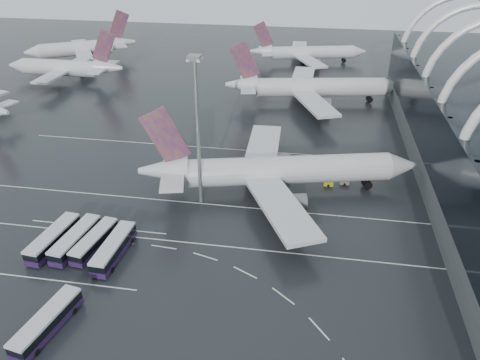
% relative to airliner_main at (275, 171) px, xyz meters
% --- Properties ---
extents(ground, '(420.00, 420.00, 0.00)m').
position_rel_airliner_main_xyz_m(ground, '(-8.94, -19.66, -5.18)').
color(ground, black).
rests_on(ground, ground).
extents(lane_marking_near, '(120.00, 0.25, 0.01)m').
position_rel_airliner_main_xyz_m(lane_marking_near, '(-8.94, -21.66, -5.18)').
color(lane_marking_near, white).
rests_on(lane_marking_near, ground).
extents(lane_marking_mid, '(120.00, 0.25, 0.01)m').
position_rel_airliner_main_xyz_m(lane_marking_mid, '(-8.94, -7.66, -5.18)').
color(lane_marking_mid, white).
rests_on(lane_marking_mid, ground).
extents(lane_marking_far, '(120.00, 0.25, 0.01)m').
position_rel_airliner_main_xyz_m(lane_marking_far, '(-8.94, 20.34, -5.18)').
color(lane_marking_far, white).
rests_on(lane_marking_far, ground).
extents(bus_bay_line_south, '(28.00, 0.25, 0.01)m').
position_rel_airliner_main_xyz_m(bus_bay_line_south, '(-32.94, -35.66, -5.18)').
color(bus_bay_line_south, white).
rests_on(bus_bay_line_south, ground).
extents(bus_bay_line_north, '(28.00, 0.25, 0.01)m').
position_rel_airliner_main_xyz_m(bus_bay_line_north, '(-32.94, -19.66, -5.18)').
color(bus_bay_line_north, white).
rests_on(bus_bay_line_north, ground).
extents(airliner_main, '(60.51, 52.29, 20.70)m').
position_rel_airliner_main_xyz_m(airliner_main, '(0.00, 0.00, 0.00)').
color(airliner_main, silver).
rests_on(airliner_main, ground).
extents(airliner_gate_b, '(58.41, 51.82, 20.33)m').
position_rel_airliner_main_xyz_m(airliner_gate_b, '(5.58, 61.01, -0.10)').
color(airliner_gate_b, silver).
rests_on(airliner_gate_b, ground).
extents(airliner_gate_c, '(49.23, 44.70, 17.67)m').
position_rel_airliner_main_xyz_m(airliner_gate_c, '(1.81, 111.06, -0.76)').
color(airliner_gate_c, silver).
rests_on(airliner_gate_c, ground).
extents(jet_remote_mid, '(45.64, 36.68, 20.00)m').
position_rel_airliner_main_xyz_m(jet_remote_mid, '(-85.17, 69.55, -0.02)').
color(jet_remote_mid, silver).
rests_on(jet_remote_mid, ground).
extents(jet_remote_far, '(42.78, 35.09, 20.29)m').
position_rel_airliner_main_xyz_m(jet_remote_far, '(-93.43, 100.17, 0.05)').
color(jet_remote_far, silver).
rests_on(jet_remote_far, ground).
extents(bus_row_near_a, '(4.32, 13.59, 3.29)m').
position_rel_airliner_main_xyz_m(bus_row_near_a, '(-38.07, -26.92, -3.38)').
color(bus_row_near_a, '#2B1541').
rests_on(bus_row_near_a, ground).
extents(bus_row_near_b, '(4.29, 13.29, 3.21)m').
position_rel_airliner_main_xyz_m(bus_row_near_b, '(-33.92, -26.49, -3.42)').
color(bus_row_near_b, '#2B1541').
rests_on(bus_row_near_b, ground).
extents(bus_row_near_c, '(4.37, 12.50, 3.01)m').
position_rel_airliner_main_xyz_m(bus_row_near_c, '(-30.37, -26.24, -3.53)').
color(bus_row_near_c, '#2B1541').
rests_on(bus_row_near_c, ground).
extents(bus_row_near_d, '(3.54, 13.37, 3.27)m').
position_rel_airliner_main_xyz_m(bus_row_near_d, '(-25.94, -27.86, -3.39)').
color(bus_row_near_d, '#2B1541').
rests_on(bus_row_near_d, ground).
extents(bus_row_far_c, '(5.06, 13.26, 3.19)m').
position_rel_airliner_main_xyz_m(bus_row_far_c, '(-28.48, -46.11, -3.43)').
color(bus_row_far_c, '#2B1541').
rests_on(bus_row_far_c, ground).
extents(floodlight_mast, '(2.41, 2.41, 31.37)m').
position_rel_airliner_main_xyz_m(floodlight_mast, '(-15.19, -6.86, 14.55)').
color(floodlight_mast, gray).
rests_on(floodlight_mast, ground).
extents(gse_cart_belly_a, '(2.11, 1.25, 1.15)m').
position_rel_airliner_main_xyz_m(gse_cart_belly_a, '(11.82, 4.95, -4.61)').
color(gse_cart_belly_a, gold).
rests_on(gse_cart_belly_a, ground).
extents(gse_cart_belly_b, '(2.08, 1.23, 1.14)m').
position_rel_airliner_main_xyz_m(gse_cart_belly_b, '(15.48, 6.25, -4.62)').
color(gse_cart_belly_b, slate).
rests_on(gse_cart_belly_b, ground).
extents(gse_cart_belly_e, '(1.96, 1.16, 1.07)m').
position_rel_airliner_main_xyz_m(gse_cart_belly_e, '(10.12, 16.30, -4.65)').
color(gse_cart_belly_e, gold).
rests_on(gse_cart_belly_e, ground).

